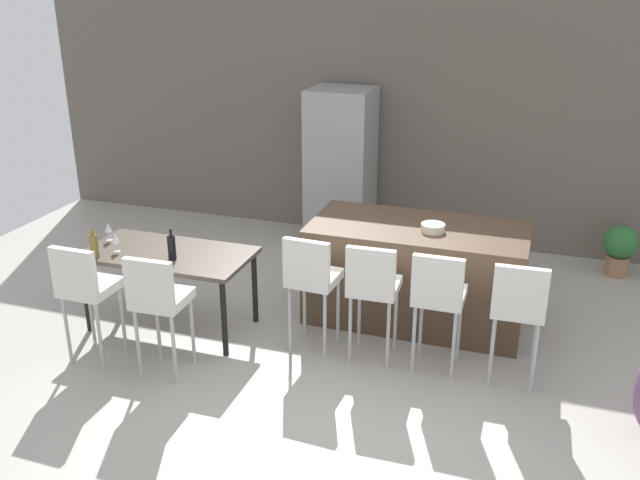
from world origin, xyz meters
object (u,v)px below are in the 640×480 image
Objects in this scene: wine_bottle_inner at (94,245)px; refrigerator at (341,168)px; dining_chair_far at (158,296)px; wine_bottle_near at (172,247)px; bar_chair_right at (439,293)px; potted_plant at (620,247)px; wine_glass_middle at (116,239)px; bar_chair_far at (519,304)px; kitchen_island at (416,273)px; dining_chair_near at (85,285)px; bar_chair_left at (311,275)px; bar_chair_middle at (373,284)px; wine_glass_left at (108,228)px; dining_table at (168,259)px; fruit_bowl at (433,228)px.

refrigerator is (1.38, 2.85, 0.07)m from wine_bottle_inner.
dining_chair_far is 0.66m from wine_bottle_near.
bar_chair_right is 0.57× the size of refrigerator.
wine_glass_middle is at bearing -148.62° from potted_plant.
refrigerator is at bearing 75.20° from wine_bottle_near.
bar_chair_far is 3.83× the size of wine_bottle_near.
kitchen_island is 1.86× the size of dining_chair_near.
bar_chair_left is 1.00× the size of bar_chair_right.
bar_chair_left is 1.00× the size of bar_chair_middle.
dining_chair_near is (-3.36, -0.76, 0.00)m from bar_chair_far.
wine_glass_left is (-2.53, 0.06, 0.17)m from bar_chair_middle.
potted_plant is (0.93, 2.52, -0.38)m from bar_chair_far.
bar_chair_right is 1.00× the size of dining_chair_near.
dining_table is 0.81× the size of refrigerator.
bar_chair_far is 1.00× the size of dining_chair_near.
dining_chair_near is at bearing -161.05° from bar_chair_middle.
bar_chair_right is at bearing -57.98° from refrigerator.
wine_glass_middle is (0.11, 0.16, 0.02)m from wine_bottle_inner.
bar_chair_left is at bearing -136.03° from potted_plant.
bar_chair_middle is at bearing 180.00° from bar_chair_right.
refrigerator is (-0.51, 2.53, 0.22)m from bar_chair_left.
bar_chair_far is 6.03× the size of wine_glass_left.
refrigerator reaches higher than wine_glass_left.
wine_glass_left is (-3.68, 0.06, 0.17)m from bar_chair_far.
wine_glass_left and wine_glass_middle have the same top height.
dining_chair_near is 0.57× the size of refrigerator.
bar_chair_middle is 0.88m from fruit_bowl.
bar_chair_far is (1.68, -0.00, 0.00)m from bar_chair_left.
dining_chair_far is at bearing -98.57° from refrigerator.
fruit_bowl is at bearing 23.80° from wine_bottle_near.
kitchen_island is at bearing 24.27° from wine_bottle_inner.
fruit_bowl is (2.87, 0.71, 0.09)m from wine_glass_left.
dining_chair_near is 3.89× the size of wine_bottle_inner.
bar_chair_far is at bearing 5.13° from wine_bottle_inner.
wine_glass_left is 2.96m from fruit_bowl.
bar_chair_far is at bearing -0.90° from wine_glass_left.
potted_plant is at bearing 37.36° from dining_chair_near.
potted_plant is at bearing 45.14° from fruit_bowl.
kitchen_island is at bearing 137.77° from bar_chair_far.
wine_bottle_near is (-1.22, -0.15, 0.15)m from bar_chair_left.
refrigerator is 2.24m from fruit_bowl.
dining_chair_near reaches higher than wine_bottle_near.
dining_chair_far is 1.00m from wine_bottle_inner.
wine_glass_left is at bearing -151.92° from potted_plant.
bar_chair_right is 1.00× the size of dining_chair_far.
wine_bottle_near is 2.29m from fruit_bowl.
wine_bottle_near is 1.58× the size of wine_glass_middle.
bar_chair_middle reaches higher than fruit_bowl.
wine_bottle_inner is (-1.89, -0.32, 0.15)m from bar_chair_left.
dining_table is 0.65m from wine_bottle_inner.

